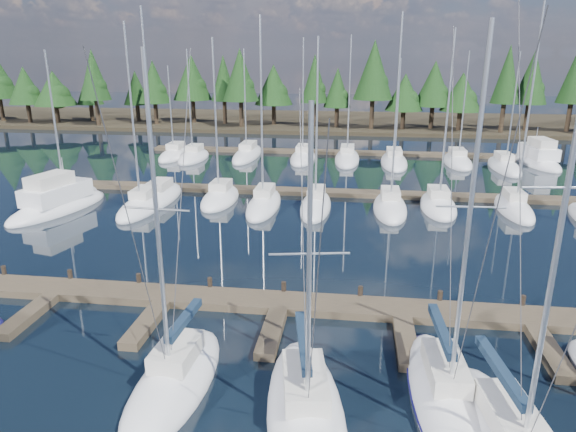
# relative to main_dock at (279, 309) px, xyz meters

# --- Properties ---
(ground) EXTENTS (260.00, 260.00, 0.00)m
(ground) POSITION_rel_main_dock_xyz_m (0.00, 12.64, -0.20)
(ground) COLOR black
(ground) RESTS_ON ground
(far_shore) EXTENTS (220.00, 30.00, 0.60)m
(far_shore) POSITION_rel_main_dock_xyz_m (0.00, 72.64, 0.10)
(far_shore) COLOR #2C2518
(far_shore) RESTS_ON ground
(main_dock) EXTENTS (44.00, 6.13, 0.90)m
(main_dock) POSITION_rel_main_dock_xyz_m (0.00, 0.00, 0.00)
(main_dock) COLOR #4D4130
(main_dock) RESTS_ON ground
(back_docks) EXTENTS (50.00, 21.80, 0.40)m
(back_docks) POSITION_rel_main_dock_xyz_m (0.00, 32.23, -0.00)
(back_docks) COLOR #4D4130
(back_docks) RESTS_ON ground
(front_sailboat_2) EXTENTS (3.03, 7.73, 13.35)m
(front_sailboat_2) POSITION_rel_main_dock_xyz_m (-3.10, -6.48, 0.09)
(front_sailboat_2) COLOR white
(front_sailboat_2) RESTS_ON ground
(front_sailboat_3) EXTENTS (4.38, 9.91, 11.92)m
(front_sailboat_3) POSITION_rel_main_dock_xyz_m (2.11, -7.76, 0.07)
(front_sailboat_3) COLOR white
(front_sailboat_3) RESTS_ON ground
(front_sailboat_4) EXTENTS (2.97, 9.56, 14.11)m
(front_sailboat_4) POSITION_rel_main_dock_xyz_m (7.08, -6.21, 0.09)
(front_sailboat_4) COLOR white
(front_sailboat_4) RESTS_ON ground
(back_sailboat_rows) EXTENTS (45.12, 33.25, 16.73)m
(back_sailboat_rows) POSITION_rel_main_dock_xyz_m (-0.37, 27.97, 0.06)
(back_sailboat_rows) COLOR white
(back_sailboat_rows) RESTS_ON ground
(motor_yacht_left) EXTENTS (5.70, 10.73, 5.12)m
(motor_yacht_left) POSITION_rel_main_dock_xyz_m (-20.64, 14.88, 0.35)
(motor_yacht_left) COLOR white
(motor_yacht_left) RESTS_ON ground
(motor_yacht_right) EXTENTS (4.50, 10.39, 5.05)m
(motor_yacht_right) POSITION_rel_main_dock_xyz_m (24.44, 39.31, 0.34)
(motor_yacht_right) COLOR white
(motor_yacht_right) RESTS_ON ground
(tree_line) EXTENTS (185.25, 12.21, 13.74)m
(tree_line) POSITION_rel_main_dock_xyz_m (0.56, 62.83, 7.22)
(tree_line) COLOR black
(tree_line) RESTS_ON far_shore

